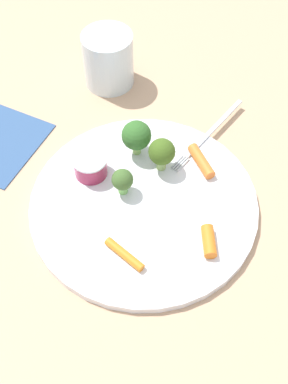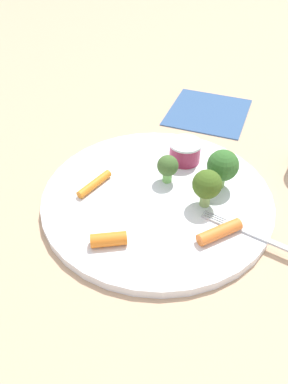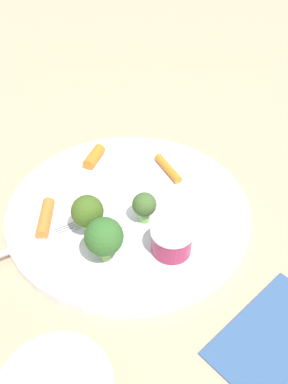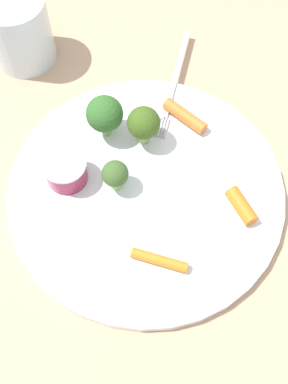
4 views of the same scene
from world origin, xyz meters
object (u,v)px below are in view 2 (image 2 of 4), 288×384
Objects in this scene: broccoli_floret_0 at (223,166)px; carrot_stick_2 at (94,184)px; sauce_cup at (185,152)px; napkin at (208,112)px; broccoli_floret_1 at (207,185)px; broccoli_floret_2 at (168,167)px; carrot_stick_1 at (109,239)px; fork at (268,241)px; carrot_stick_0 at (220,232)px; plate at (157,198)px.

broccoli_floret_0 reaches higher than carrot_stick_2.
carrot_stick_2 is at bearing 36.62° from sauce_cup.
broccoli_floret_0 is 0.22m from napkin.
broccoli_floret_1 is (0.02, 0.04, -0.00)m from broccoli_floret_0.
broccoli_floret_2 is (0.02, 0.05, 0.01)m from sauce_cup.
fork is (-0.18, -0.04, -0.01)m from carrot_stick_1.
broccoli_floret_2 is at bearing 1.61° from broccoli_floret_0.
broccoli_floret_1 is at bearing 92.39° from napkin.
carrot_stick_2 is (0.09, 0.03, -0.02)m from broccoli_floret_2.
broccoli_floret_1 is 0.32× the size of fork.
broccoli_floret_2 is 0.97× the size of carrot_stick_1.
fork is (-0.06, -0.00, -0.01)m from carrot_stick_0.
sauce_cup is 0.15m from carrot_stick_0.
plate is 0.10m from carrot_stick_1.
carrot_stick_1 is 0.71× the size of carrot_stick_2.
broccoli_floret_1 is at bearing 177.23° from carrot_stick_2.
napkin is (-0.05, -0.25, -0.00)m from plate.
napkin is at bearing -101.07° from broccoli_floret_2.
carrot_stick_1 is 0.29× the size of napkin.
carrot_stick_1 is at bearing 40.61° from broccoli_floret_1.
broccoli_floret_1 is at bearing -33.02° from fork.
sauce_cup is 0.05m from broccoli_floret_2.
carrot_stick_2 is at bearing 61.44° from napkin.
broccoli_floret_1 reaches higher than napkin.
broccoli_floret_0 reaches higher than fork.
plate is 5.21× the size of carrot_stick_2.
carrot_stick_0 is at bearing 144.49° from plate.
napkin is (0.09, -0.31, -0.01)m from fork.
broccoli_floret_0 is at bearing -113.38° from broccoli_floret_1.
broccoli_floret_1 is at bearing -68.32° from carrot_stick_0.
broccoli_floret_1 reaches higher than plate.
broccoli_floret_2 is (0.07, 0.00, -0.01)m from broccoli_floret_0.
broccoli_floret_2 is 0.23m from napkin.
carrot_stick_1 is (0.07, 0.18, -0.01)m from sauce_cup.
broccoli_floret_1 is 0.90× the size of carrot_stick_2.
broccoli_floret_2 reaches higher than carrot_stick_0.
carrot_stick_1 reaches higher than fork.
broccoli_floret_0 is at bearing -56.84° from fork.
broccoli_floret_0 is at bearing 137.16° from sauce_cup.
broccoli_floret_1 is 1.29× the size of broccoli_floret_2.
broccoli_floret_2 is at bearing -105.21° from plate.
sauce_cup is at bearing -110.55° from carrot_stick_1.
carrot_stick_1 reaches higher than plate.
broccoli_floret_0 is 0.10m from carrot_stick_0.
carrot_stick_1 is at bearing 12.03° from fork.
carrot_stick_1 is (0.10, 0.09, -0.02)m from broccoli_floret_1.
broccoli_floret_1 is at bearing 173.37° from plate.
broccoli_floret_2 is 0.10m from carrot_stick_2.
sauce_cup is 0.07m from broccoli_floret_0.
broccoli_floret_0 is 1.38× the size of broccoli_floret_2.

